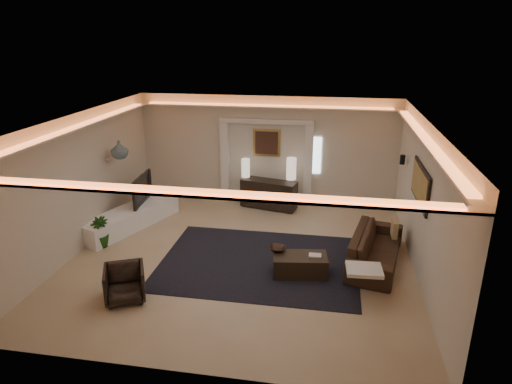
% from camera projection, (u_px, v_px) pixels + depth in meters
% --- Properties ---
extents(floor, '(7.00, 7.00, 0.00)m').
position_uv_depth(floor, '(242.00, 257.00, 9.50)').
color(floor, tan).
rests_on(floor, ground).
extents(ceiling, '(7.00, 7.00, 0.00)m').
position_uv_depth(ceiling, '(240.00, 120.00, 8.53)').
color(ceiling, white).
rests_on(ceiling, ground).
extents(wall_back, '(7.00, 0.00, 7.00)m').
position_uv_depth(wall_back, '(267.00, 150.00, 12.26)').
color(wall_back, beige).
rests_on(wall_back, ground).
extents(wall_front, '(7.00, 0.00, 7.00)m').
position_uv_depth(wall_front, '(186.00, 282.00, 5.76)').
color(wall_front, beige).
rests_on(wall_front, ground).
extents(wall_left, '(0.00, 7.00, 7.00)m').
position_uv_depth(wall_left, '(80.00, 183.00, 9.57)').
color(wall_left, beige).
rests_on(wall_left, ground).
extents(wall_right, '(0.00, 7.00, 7.00)m').
position_uv_depth(wall_right, '(423.00, 202.00, 8.45)').
color(wall_right, beige).
rests_on(wall_right, ground).
extents(cove_soffit, '(7.00, 7.00, 0.04)m').
position_uv_depth(cove_soffit, '(240.00, 134.00, 8.62)').
color(cove_soffit, silver).
rests_on(cove_soffit, ceiling).
extents(daylight_slit, '(0.25, 0.03, 1.00)m').
position_uv_depth(daylight_slit, '(316.00, 156.00, 12.06)').
color(daylight_slit, white).
rests_on(daylight_slit, wall_back).
extents(area_rug, '(4.00, 3.00, 0.01)m').
position_uv_depth(area_rug, '(259.00, 262.00, 9.25)').
color(area_rug, black).
rests_on(area_rug, ground).
extents(pilaster_left, '(0.22, 0.20, 2.20)m').
position_uv_depth(pilaster_left, '(225.00, 161.00, 12.47)').
color(pilaster_left, silver).
rests_on(pilaster_left, ground).
extents(pilaster_right, '(0.22, 0.20, 2.20)m').
position_uv_depth(pilaster_right, '(308.00, 165.00, 12.10)').
color(pilaster_right, silver).
rests_on(pilaster_right, ground).
extents(alcove_header, '(2.52, 0.20, 0.12)m').
position_uv_depth(alcove_header, '(266.00, 121.00, 11.90)').
color(alcove_header, silver).
rests_on(alcove_header, wall_back).
extents(painting_frame, '(0.74, 0.04, 0.74)m').
position_uv_depth(painting_frame, '(267.00, 143.00, 12.17)').
color(painting_frame, tan).
rests_on(painting_frame, wall_back).
extents(painting_canvas, '(0.62, 0.02, 0.62)m').
position_uv_depth(painting_canvas, '(267.00, 143.00, 12.14)').
color(painting_canvas, '#4C2D1E').
rests_on(painting_canvas, wall_back).
extents(art_panel_frame, '(0.04, 1.64, 0.74)m').
position_uv_depth(art_panel_frame, '(421.00, 185.00, 8.65)').
color(art_panel_frame, black).
rests_on(art_panel_frame, wall_right).
extents(art_panel_gold, '(0.02, 1.50, 0.62)m').
position_uv_depth(art_panel_gold, '(419.00, 185.00, 8.66)').
color(art_panel_gold, tan).
rests_on(art_panel_gold, wall_right).
extents(wall_sconce, '(0.12, 0.12, 0.22)m').
position_uv_depth(wall_sconce, '(403.00, 160.00, 10.44)').
color(wall_sconce, black).
rests_on(wall_sconce, wall_right).
extents(wall_niche, '(0.10, 0.55, 0.04)m').
position_uv_depth(wall_niche, '(112.00, 157.00, 10.79)').
color(wall_niche, silver).
rests_on(wall_niche, wall_left).
extents(console, '(1.55, 0.79, 0.74)m').
position_uv_depth(console, '(269.00, 194.00, 12.00)').
color(console, black).
rests_on(console, ground).
extents(lamp_left, '(0.30, 0.30, 0.50)m').
position_uv_depth(lamp_left, '(246.00, 165.00, 12.09)').
color(lamp_left, beige).
rests_on(lamp_left, console).
extents(lamp_right, '(0.29, 0.29, 0.58)m').
position_uv_depth(lamp_right, '(291.00, 168.00, 11.89)').
color(lamp_right, beige).
rests_on(lamp_right, console).
extents(media_ledge, '(1.62, 2.76, 0.51)m').
position_uv_depth(media_ledge, '(131.00, 218.00, 10.88)').
color(media_ledge, white).
rests_on(media_ledge, ground).
extents(tv, '(1.22, 0.24, 0.70)m').
position_uv_depth(tv, '(138.00, 190.00, 11.08)').
color(tv, black).
rests_on(tv, media_ledge).
extents(figurine, '(0.21, 0.21, 0.44)m').
position_uv_depth(figurine, '(144.00, 184.00, 12.02)').
color(figurine, '#302415').
rests_on(figurine, media_ledge).
extents(ginger_jar, '(0.50, 0.50, 0.42)m').
position_uv_depth(ginger_jar, '(119.00, 150.00, 10.50)').
color(ginger_jar, '#4D5864').
rests_on(ginger_jar, wall_niche).
extents(plant, '(0.40, 0.40, 0.68)m').
position_uv_depth(plant, '(100.00, 232.00, 9.83)').
color(plant, '#173E10').
rests_on(plant, ground).
extents(sofa, '(2.40, 1.33, 0.66)m').
position_uv_depth(sofa, '(376.00, 248.00, 9.14)').
color(sofa, '#432613').
rests_on(sofa, ground).
extents(throw_blanket, '(0.65, 0.54, 0.07)m').
position_uv_depth(throw_blanket, '(364.00, 270.00, 7.87)').
color(throw_blanket, '#F7EEC4').
rests_on(throw_blanket, sofa).
extents(throw_pillow, '(0.11, 0.36, 0.36)m').
position_uv_depth(throw_pillow, '(394.00, 228.00, 9.52)').
color(throw_pillow, tan).
rests_on(throw_pillow, sofa).
extents(coffee_table, '(1.11, 0.70, 0.39)m').
position_uv_depth(coffee_table, '(300.00, 265.00, 8.75)').
color(coffee_table, black).
rests_on(coffee_table, ground).
extents(bowl, '(0.33, 0.33, 0.08)m').
position_uv_depth(bowl, '(277.00, 248.00, 8.87)').
color(bowl, black).
rests_on(bowl, coffee_table).
extents(magazine, '(0.24, 0.18, 0.03)m').
position_uv_depth(magazine, '(315.00, 255.00, 8.66)').
color(magazine, silver).
rests_on(magazine, coffee_table).
extents(armchair, '(0.90, 0.91, 0.63)m').
position_uv_depth(armchair, '(125.00, 283.00, 7.88)').
color(armchair, black).
rests_on(armchair, ground).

